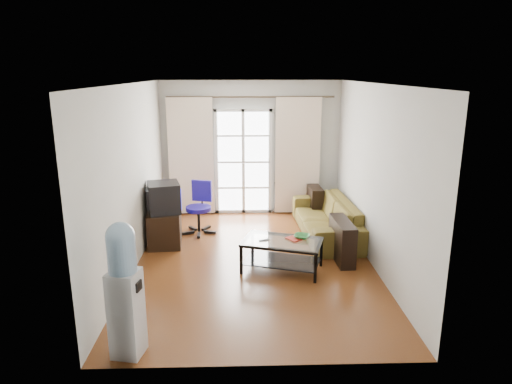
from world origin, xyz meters
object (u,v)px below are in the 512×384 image
(sofa, at_px, (326,218))
(coffee_table, at_px, (282,251))
(tv_stand, at_px, (165,227))
(crt_tv, at_px, (163,198))
(task_chair, at_px, (199,218))
(water_cooler, at_px, (124,287))

(sofa, distance_m, coffee_table, 1.74)
(coffee_table, height_order, tv_stand, tv_stand)
(crt_tv, relative_size, task_chair, 0.69)
(crt_tv, bearing_deg, sofa, -6.74)
(coffee_table, height_order, crt_tv, crt_tv)
(sofa, distance_m, tv_stand, 2.84)
(tv_stand, relative_size, water_cooler, 0.55)
(sofa, relative_size, water_cooler, 1.55)
(sofa, relative_size, tv_stand, 2.82)
(tv_stand, bearing_deg, coffee_table, -36.30)
(tv_stand, relative_size, task_chair, 0.85)
(crt_tv, bearing_deg, water_cooler, -102.24)
(crt_tv, xyz_separation_m, water_cooler, (0.13, -3.11, -0.07))
(task_chair, bearing_deg, tv_stand, -120.25)
(crt_tv, height_order, water_cooler, water_cooler)
(sofa, relative_size, task_chair, 2.39)
(tv_stand, height_order, water_cooler, water_cooler)
(water_cooler, bearing_deg, sofa, 63.77)
(crt_tv, height_order, task_chair, crt_tv)
(coffee_table, bearing_deg, tv_stand, 149.05)
(crt_tv, bearing_deg, task_chair, 33.18)
(sofa, xyz_separation_m, task_chair, (-2.28, 0.20, -0.05))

